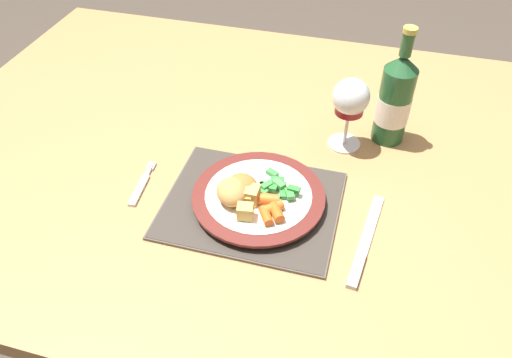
# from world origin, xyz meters

# --- Properties ---
(ground_plane) EXTENTS (6.00, 6.00, 0.00)m
(ground_plane) POSITION_xyz_m (0.00, 0.00, 0.00)
(ground_plane) COLOR #4C4238
(dining_table) EXTENTS (1.52, 1.04, 0.74)m
(dining_table) POSITION_xyz_m (0.00, 0.00, 0.67)
(dining_table) COLOR #AD7F4C
(dining_table) RESTS_ON ground
(placemat) EXTENTS (0.31, 0.26, 0.01)m
(placemat) POSITION_xyz_m (-0.01, -0.16, 0.74)
(placemat) COLOR brown
(placemat) RESTS_ON dining_table
(dinner_plate) EXTENTS (0.24, 0.24, 0.02)m
(dinner_plate) POSITION_xyz_m (-0.00, -0.15, 0.76)
(dinner_plate) COLOR white
(dinner_plate) RESTS_ON placemat
(breaded_croquettes) EXTENTS (0.09, 0.10, 0.04)m
(breaded_croquettes) POSITION_xyz_m (-0.04, -0.17, 0.79)
(breaded_croquettes) COLOR tan
(breaded_croquettes) RESTS_ON dinner_plate
(green_beans_pile) EXTENTS (0.08, 0.09, 0.02)m
(green_beans_pile) POSITION_xyz_m (0.03, -0.13, 0.77)
(green_beans_pile) COLOR #338438
(green_beans_pile) RESTS_ON dinner_plate
(glazed_carrots) EXTENTS (0.06, 0.07, 0.02)m
(glazed_carrots) POSITION_xyz_m (0.03, -0.19, 0.78)
(glazed_carrots) COLOR orange
(glazed_carrots) RESTS_ON dinner_plate
(fork) EXTENTS (0.03, 0.12, 0.01)m
(fork) POSITION_xyz_m (-0.23, -0.17, 0.74)
(fork) COLOR silver
(fork) RESTS_ON dining_table
(table_knife) EXTENTS (0.04, 0.22, 0.01)m
(table_knife) POSITION_xyz_m (0.20, -0.20, 0.74)
(table_knife) COLOR silver
(table_knife) RESTS_ON dining_table
(wine_glass) EXTENTS (0.07, 0.07, 0.15)m
(wine_glass) POSITION_xyz_m (0.13, 0.06, 0.85)
(wine_glass) COLOR silver
(wine_glass) RESTS_ON dining_table
(bottle) EXTENTS (0.07, 0.07, 0.25)m
(bottle) POSITION_xyz_m (0.21, 0.11, 0.83)
(bottle) COLOR #23562D
(bottle) RESTS_ON dining_table
(roast_potatoes) EXTENTS (0.04, 0.07, 0.03)m
(roast_potatoes) POSITION_xyz_m (-0.01, -0.19, 0.78)
(roast_potatoes) COLOR #DBB256
(roast_potatoes) RESTS_ON dinner_plate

